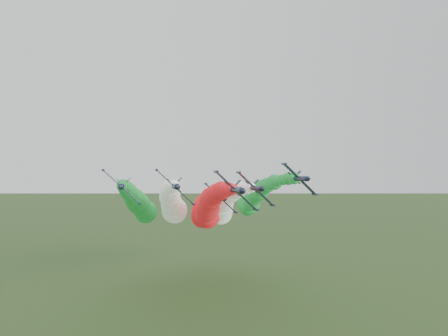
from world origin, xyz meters
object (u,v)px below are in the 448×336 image
(jet_inner_left, at_px, (173,205))
(jet_outer_right, at_px, (254,198))
(jet_outer_left, at_px, (139,204))
(jet_inner_right, at_px, (223,206))
(jet_lead, at_px, (209,208))
(jet_trail, at_px, (203,210))

(jet_inner_left, xyz_separation_m, jet_outer_right, (30.92, 4.28, 2.00))
(jet_outer_left, bearing_deg, jet_inner_right, -6.21)
(jet_lead, bearing_deg, jet_outer_left, 144.06)
(jet_outer_left, xyz_separation_m, jet_trail, (25.00, 12.99, -3.71))
(jet_lead, relative_size, jet_outer_left, 1.00)
(jet_trail, bearing_deg, jet_outer_right, -33.55)
(jet_lead, bearing_deg, jet_trail, 85.38)
(jet_outer_left, height_order, jet_outer_right, jet_outer_right)
(jet_lead, height_order, jet_outer_right, jet_outer_right)
(jet_lead, bearing_deg, jet_inner_left, 129.02)
(jet_trail, bearing_deg, jet_inner_right, -72.84)
(jet_outer_left, relative_size, jet_trail, 0.99)
(jet_outer_left, height_order, jet_trail, jet_outer_left)
(jet_lead, height_order, jet_trail, jet_lead)
(jet_outer_left, bearing_deg, jet_outer_right, 1.68)
(jet_lead, bearing_deg, jet_outer_right, 41.34)
(jet_inner_left, bearing_deg, jet_outer_left, 165.62)
(jet_lead, bearing_deg, jet_inner_right, 60.62)
(jet_outer_right, xyz_separation_m, jet_trail, (-17.70, 11.74, -5.35))
(jet_outer_right, relative_size, jet_trail, 0.99)
(jet_outer_left, bearing_deg, jet_inner_left, -14.38)
(jet_trail, bearing_deg, jet_lead, -94.62)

